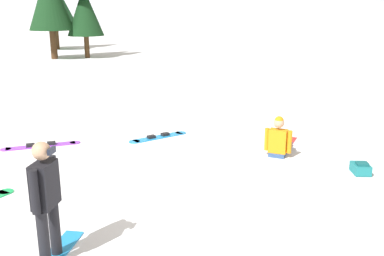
% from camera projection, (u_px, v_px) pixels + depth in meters
% --- Properties ---
extents(ground_plane, '(800.00, 800.00, 0.00)m').
position_uv_depth(ground_plane, '(232.00, 217.00, 7.17)').
color(ground_plane, white).
extents(snowboarder_foreground, '(0.55, 1.59, 1.70)m').
position_uv_depth(snowboarder_foreground, '(46.00, 201.00, 5.71)').
color(snowboarder_foreground, '#1E8CD8').
rests_on(snowboarder_foreground, ground_plane).
extents(snowboarder_midground, '(1.12, 1.73, 0.95)m').
position_uv_depth(snowboarder_midground, '(280.00, 141.00, 10.14)').
color(snowboarder_midground, '#335184').
rests_on(snowboarder_midground, ground_plane).
extents(loose_snowboard_near_right, '(1.87, 0.82, 0.09)m').
position_uv_depth(loose_snowboard_near_right, '(41.00, 146.00, 10.78)').
color(loose_snowboard_near_right, '#993FD8').
rests_on(loose_snowboard_near_right, ground_plane).
extents(loose_snowboard_near_left, '(1.57, 1.15, 0.09)m').
position_uv_depth(loose_snowboard_near_left, '(158.00, 137.00, 11.50)').
color(loose_snowboard_near_left, '#1E8CD8').
rests_on(loose_snowboard_near_left, ground_plane).
extents(backpack_teal, '(0.34, 0.53, 0.27)m').
position_uv_depth(backpack_teal, '(361.00, 168.00, 9.02)').
color(backpack_teal, '#1E7A7F').
rests_on(backpack_teal, ground_plane).
extents(pine_tree_young, '(2.37, 2.37, 6.58)m').
position_uv_depth(pine_tree_young, '(84.00, 2.00, 28.16)').
color(pine_tree_young, '#472D19').
rests_on(pine_tree_young, ground_plane).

